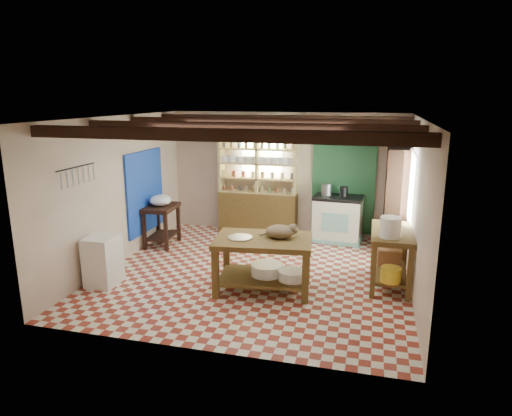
% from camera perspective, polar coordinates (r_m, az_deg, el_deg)
% --- Properties ---
extents(floor, '(5.00, 5.00, 0.02)m').
position_cam_1_polar(floor, '(7.83, -0.08, -8.20)').
color(floor, maroon).
rests_on(floor, ground).
extents(ceiling, '(5.00, 5.00, 0.02)m').
position_cam_1_polar(ceiling, '(7.26, -0.08, 11.26)').
color(ceiling, '#444549').
rests_on(ceiling, wall_back).
extents(wall_back, '(5.00, 0.04, 2.60)m').
position_cam_1_polar(wall_back, '(9.83, 3.63, 4.29)').
color(wall_back, beige).
rests_on(wall_back, floor).
extents(wall_front, '(5.00, 0.04, 2.60)m').
position_cam_1_polar(wall_front, '(5.14, -7.18, -4.73)').
color(wall_front, beige).
rests_on(wall_front, floor).
extents(wall_left, '(0.04, 5.00, 2.60)m').
position_cam_1_polar(wall_left, '(8.41, -16.80, 2.09)').
color(wall_left, beige).
rests_on(wall_left, floor).
extents(wall_right, '(0.04, 5.00, 2.60)m').
position_cam_1_polar(wall_right, '(7.24, 19.45, 0.03)').
color(wall_right, beige).
rests_on(wall_right, floor).
extents(ceiling_beams, '(5.00, 3.80, 0.15)m').
position_cam_1_polar(ceiling_beams, '(7.27, -0.08, 10.31)').
color(ceiling_beams, black).
rests_on(ceiling_beams, ceiling).
extents(blue_wall_patch, '(0.04, 1.40, 1.60)m').
position_cam_1_polar(blue_wall_patch, '(9.20, -13.68, 1.99)').
color(blue_wall_patch, blue).
rests_on(blue_wall_patch, wall_left).
extents(green_wall_patch, '(1.30, 0.04, 2.30)m').
position_cam_1_polar(green_wall_patch, '(9.65, 10.90, 3.59)').
color(green_wall_patch, '#21532F').
rests_on(green_wall_patch, wall_back).
extents(window_back, '(0.90, 0.02, 0.80)m').
position_cam_1_polar(window_back, '(9.86, 0.77, 6.69)').
color(window_back, beige).
rests_on(window_back, wall_back).
extents(window_right, '(0.02, 1.30, 1.20)m').
position_cam_1_polar(window_right, '(8.19, 18.84, 2.34)').
color(window_right, beige).
rests_on(window_right, wall_right).
extents(utensil_rail, '(0.06, 0.90, 0.28)m').
position_cam_1_polar(utensil_rail, '(7.31, -21.50, 3.85)').
color(utensil_rail, black).
rests_on(utensil_rail, wall_left).
extents(pot_rack, '(0.86, 0.12, 0.36)m').
position_cam_1_polar(pot_rack, '(9.12, 10.98, 8.89)').
color(pot_rack, black).
rests_on(pot_rack, ceiling).
extents(shelving_unit, '(1.70, 0.34, 2.20)m').
position_cam_1_polar(shelving_unit, '(9.80, 0.23, 3.10)').
color(shelving_unit, '#DEC680').
rests_on(shelving_unit, floor).
extents(tall_rack, '(0.40, 0.86, 2.00)m').
position_cam_1_polar(tall_rack, '(9.04, 17.05, 0.91)').
color(tall_rack, black).
rests_on(tall_rack, floor).
extents(work_table, '(1.57, 1.14, 0.83)m').
position_cam_1_polar(work_table, '(7.07, 0.92, -6.98)').
color(work_table, brown).
rests_on(work_table, floor).
extents(stove, '(1.02, 0.73, 0.95)m').
position_cam_1_polar(stove, '(9.51, 10.16, -1.32)').
color(stove, silver).
rests_on(stove, floor).
extents(prep_table, '(0.61, 0.84, 0.81)m').
position_cam_1_polar(prep_table, '(9.32, -11.69, -2.13)').
color(prep_table, black).
rests_on(prep_table, floor).
extents(white_cabinet, '(0.45, 0.54, 0.79)m').
position_cam_1_polar(white_cabinet, '(7.65, -18.59, -6.24)').
color(white_cabinet, white).
rests_on(white_cabinet, floor).
extents(right_counter, '(0.63, 1.25, 0.90)m').
position_cam_1_polar(right_counter, '(7.52, 16.45, -6.02)').
color(right_counter, brown).
rests_on(right_counter, floor).
extents(cat, '(0.52, 0.45, 0.20)m').
position_cam_1_polar(cat, '(6.93, 3.04, -2.95)').
color(cat, '#88704F').
rests_on(cat, work_table).
extents(steel_tray, '(0.42, 0.42, 0.02)m').
position_cam_1_polar(steel_tray, '(6.94, -2.00, -3.70)').
color(steel_tray, '#AAA8B0').
rests_on(steel_tray, work_table).
extents(basin_large, '(0.56, 0.56, 0.17)m').
position_cam_1_polar(basin_large, '(7.15, 1.36, -7.66)').
color(basin_large, white).
rests_on(basin_large, work_table).
extents(basin_small, '(0.47, 0.47, 0.15)m').
position_cam_1_polar(basin_small, '(6.99, 4.52, -8.35)').
color(basin_small, white).
rests_on(basin_small, work_table).
extents(kettle_left, '(0.23, 0.23, 0.24)m').
position_cam_1_polar(kettle_left, '(9.42, 8.81, 2.30)').
color(kettle_left, '#AAA8B0').
rests_on(kettle_left, stove).
extents(kettle_right, '(0.17, 0.17, 0.20)m').
position_cam_1_polar(kettle_right, '(9.37, 10.91, 2.02)').
color(kettle_right, black).
rests_on(kettle_right, stove).
extents(enamel_bowl, '(0.46, 0.46, 0.22)m').
position_cam_1_polar(enamel_bowl, '(9.20, -11.85, 0.95)').
color(enamel_bowl, white).
rests_on(enamel_bowl, prep_table).
extents(white_bucket, '(0.31, 0.31, 0.31)m').
position_cam_1_polar(white_bucket, '(7.00, 16.45, -2.32)').
color(white_bucket, white).
rests_on(white_bucket, right_counter).
extents(wicker_basket, '(0.38, 0.30, 0.26)m').
position_cam_1_polar(wicker_basket, '(7.82, 16.35, -5.83)').
color(wicker_basket, '#AC7045').
rests_on(wicker_basket, right_counter).
extents(yellow_tub, '(0.30, 0.30, 0.22)m').
position_cam_1_polar(yellow_tub, '(7.13, 16.49, -7.97)').
color(yellow_tub, yellow).
rests_on(yellow_tub, right_counter).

